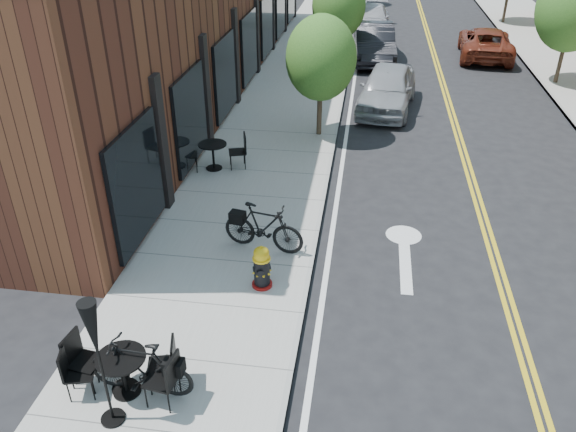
{
  "coord_description": "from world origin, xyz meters",
  "views": [
    {
      "loc": [
        0.89,
        -8.28,
        7.23
      ],
      "look_at": [
        -0.62,
        2.11,
        1.0
      ],
      "focal_mm": 35.0,
      "sensor_mm": 36.0,
      "label": 1
    }
  ],
  "objects_px": {
    "bicycle_left": "(140,367)",
    "bistro_set_c": "(213,152)",
    "bistro_set_a": "(121,368)",
    "patio_umbrella": "(95,339)",
    "parked_car_c": "(371,19)",
    "parked_car_far": "(486,43)",
    "bicycle_right": "(263,227)",
    "parked_car_b": "(374,43)",
    "fire_hydrant": "(262,267)",
    "bistro_set_b": "(123,369)",
    "parked_car_a": "(387,88)"
  },
  "relations": [
    {
      "from": "fire_hydrant",
      "to": "patio_umbrella",
      "type": "relative_size",
      "value": 0.42
    },
    {
      "from": "bicycle_left",
      "to": "parked_car_c",
      "type": "distance_m",
      "value": 27.23
    },
    {
      "from": "patio_umbrella",
      "to": "parked_car_c",
      "type": "bearing_deg",
      "value": 82.96
    },
    {
      "from": "bicycle_right",
      "to": "parked_car_c",
      "type": "xyz_separation_m",
      "value": [
        1.97,
        22.69,
        0.02
      ]
    },
    {
      "from": "bicycle_right",
      "to": "bistro_set_a",
      "type": "relative_size",
      "value": 1.07
    },
    {
      "from": "fire_hydrant",
      "to": "bicycle_left",
      "type": "relative_size",
      "value": 0.55
    },
    {
      "from": "bicycle_left",
      "to": "bicycle_right",
      "type": "bearing_deg",
      "value": 167.38
    },
    {
      "from": "fire_hydrant",
      "to": "parked_car_far",
      "type": "bearing_deg",
      "value": 46.02
    },
    {
      "from": "parked_car_b",
      "to": "bistro_set_a",
      "type": "bearing_deg",
      "value": -104.37
    },
    {
      "from": "fire_hydrant",
      "to": "parked_car_c",
      "type": "height_order",
      "value": "parked_car_c"
    },
    {
      "from": "bistro_set_b",
      "to": "parked_car_b",
      "type": "relative_size",
      "value": 0.37
    },
    {
      "from": "bicycle_right",
      "to": "bistro_set_a",
      "type": "distance_m",
      "value": 4.61
    },
    {
      "from": "bicycle_left",
      "to": "patio_umbrella",
      "type": "distance_m",
      "value": 1.3
    },
    {
      "from": "patio_umbrella",
      "to": "bistro_set_b",
      "type": "bearing_deg",
      "value": 89.82
    },
    {
      "from": "bistro_set_b",
      "to": "patio_umbrella",
      "type": "bearing_deg",
      "value": -81.99
    },
    {
      "from": "bistro_set_b",
      "to": "bistro_set_a",
      "type": "bearing_deg",
      "value": 146.65
    },
    {
      "from": "bicycle_left",
      "to": "bicycle_right",
      "type": "relative_size",
      "value": 0.93
    },
    {
      "from": "fire_hydrant",
      "to": "patio_umbrella",
      "type": "xyz_separation_m",
      "value": [
        -1.66,
        -3.63,
        1.19
      ]
    },
    {
      "from": "parked_car_a",
      "to": "bicycle_right",
      "type": "bearing_deg",
      "value": -97.69
    },
    {
      "from": "bistro_set_c",
      "to": "parked_car_far",
      "type": "height_order",
      "value": "parked_car_far"
    },
    {
      "from": "bicycle_left",
      "to": "bicycle_right",
      "type": "xyz_separation_m",
      "value": [
        1.18,
        4.36,
        0.04
      ]
    },
    {
      "from": "bistro_set_a",
      "to": "parked_car_far",
      "type": "height_order",
      "value": "parked_car_far"
    },
    {
      "from": "parked_car_a",
      "to": "parked_car_far",
      "type": "height_order",
      "value": "parked_car_a"
    },
    {
      "from": "bistro_set_b",
      "to": "parked_car_a",
      "type": "bearing_deg",
      "value": 81.89
    },
    {
      "from": "bicycle_right",
      "to": "parked_car_b",
      "type": "height_order",
      "value": "parked_car_b"
    },
    {
      "from": "bistro_set_c",
      "to": "parked_car_b",
      "type": "bearing_deg",
      "value": 54.36
    },
    {
      "from": "bistro_set_a",
      "to": "parked_car_a",
      "type": "bearing_deg",
      "value": 58.46
    },
    {
      "from": "bistro_set_a",
      "to": "patio_umbrella",
      "type": "height_order",
      "value": "patio_umbrella"
    },
    {
      "from": "parked_car_b",
      "to": "parked_car_c",
      "type": "bearing_deg",
      "value": 87.71
    },
    {
      "from": "patio_umbrella",
      "to": "bicycle_right",
      "type": "bearing_deg",
      "value": 73.73
    },
    {
      "from": "fire_hydrant",
      "to": "bicycle_left",
      "type": "distance_m",
      "value": 3.33
    },
    {
      "from": "fire_hydrant",
      "to": "bicycle_right",
      "type": "height_order",
      "value": "bicycle_right"
    },
    {
      "from": "bistro_set_c",
      "to": "parked_car_far",
      "type": "bearing_deg",
      "value": 38.77
    },
    {
      "from": "parked_car_c",
      "to": "parked_car_b",
      "type": "bearing_deg",
      "value": -86.35
    },
    {
      "from": "parked_car_b",
      "to": "patio_umbrella",
      "type": "bearing_deg",
      "value": -103.95
    },
    {
      "from": "fire_hydrant",
      "to": "parked_car_b",
      "type": "height_order",
      "value": "parked_car_b"
    },
    {
      "from": "bistro_set_b",
      "to": "parked_car_a",
      "type": "relative_size",
      "value": 0.4
    },
    {
      "from": "bicycle_left",
      "to": "bistro_set_c",
      "type": "bearing_deg",
      "value": -170.56
    },
    {
      "from": "parked_car_a",
      "to": "bistro_set_a",
      "type": "bearing_deg",
      "value": -98.8
    },
    {
      "from": "bicycle_left",
      "to": "parked_car_a",
      "type": "xyz_separation_m",
      "value": [
        3.95,
        14.36,
        0.14
      ]
    },
    {
      "from": "bistro_set_b",
      "to": "bicycle_right",
      "type": "bearing_deg",
      "value": 80.01
    },
    {
      "from": "bicycle_left",
      "to": "parked_car_a",
      "type": "distance_m",
      "value": 14.9
    },
    {
      "from": "bicycle_right",
      "to": "parked_car_b",
      "type": "xyz_separation_m",
      "value": [
        2.19,
        16.68,
        0.14
      ]
    },
    {
      "from": "fire_hydrant",
      "to": "bicycle_left",
      "type": "xyz_separation_m",
      "value": [
        -1.39,
        -3.02,
        0.07
      ]
    },
    {
      "from": "parked_car_c",
      "to": "parked_car_far",
      "type": "xyz_separation_m",
      "value": [
        5.5,
        -4.74,
        0.0
      ]
    },
    {
      "from": "bicycle_left",
      "to": "bistro_set_c",
      "type": "distance_m",
      "value": 8.29
    },
    {
      "from": "bicycle_left",
      "to": "bistro_set_b",
      "type": "xyz_separation_m",
      "value": [
        -0.27,
        -0.05,
        -0.03
      ]
    },
    {
      "from": "bistro_set_b",
      "to": "bicycle_left",
      "type": "bearing_deg",
      "value": 18.49
    },
    {
      "from": "parked_car_c",
      "to": "bistro_set_c",
      "type": "bearing_deg",
      "value": -100.89
    },
    {
      "from": "parked_car_far",
      "to": "parked_car_a",
      "type": "bearing_deg",
      "value": 64.14
    }
  ]
}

